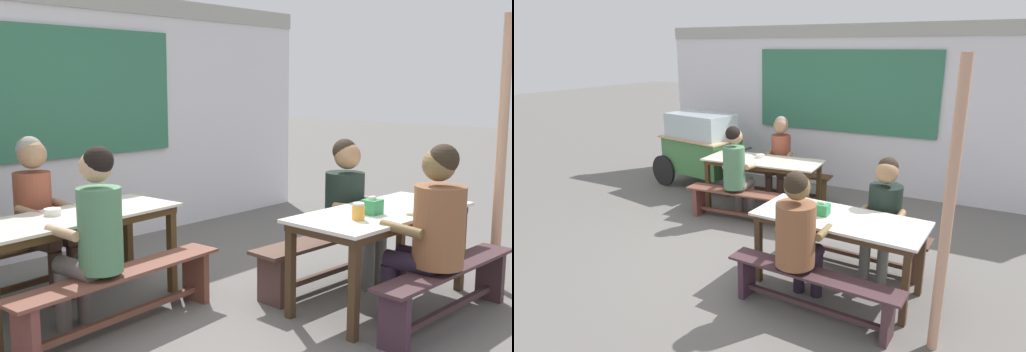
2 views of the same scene
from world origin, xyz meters
The scene contains 16 objects.
ground_plane centered at (0.00, 0.00, 0.00)m, with size 40.00×40.00×0.00m, color #66625D.
backdrop_wall centered at (-0.01, 2.75, 1.39)m, with size 7.06×0.23×2.64m.
dining_table_far centered at (-0.83, 1.17, 0.66)m, with size 1.73×0.79×0.74m.
dining_table_near centered at (0.89, -0.44, 0.66)m, with size 1.65×0.78×0.74m.
bench_far_back centered at (-0.87, 1.74, 0.29)m, with size 1.72×0.42×0.42m.
bench_far_front centered at (-0.79, 0.61, 0.28)m, with size 1.72×0.41×0.42m.
bench_near_back centered at (0.92, 0.13, 0.29)m, with size 1.53×0.38×0.42m.
bench_near_front centered at (0.86, -1.01, 0.28)m, with size 1.61×0.34×0.42m.
person_left_back_turned centered at (-0.95, 0.66, 0.74)m, with size 0.43×0.53×1.31m.
person_center_facing centered at (-0.81, 1.68, 0.74)m, with size 0.45×0.55×1.29m.
person_near_front centered at (0.69, -0.95, 0.74)m, with size 0.47×0.55×1.31m.
person_right_near_table centered at (1.18, 0.06, 0.71)m, with size 0.45×0.54×1.24m.
tissue_box centered at (0.72, -0.45, 0.80)m, with size 0.13×0.12×0.13m.
condiment_jar centered at (0.48, -0.48, 0.80)m, with size 0.09×0.09×0.12m.
soup_bowl centered at (-0.92, 1.26, 0.77)m, with size 0.12×0.12×0.05m, color silver.
wooden_support_post centered at (1.87, -0.95, 1.13)m, with size 0.08×0.08×2.26m, color tan.
Camera 1 is at (-3.10, -2.80, 1.71)m, focal length 42.42 mm.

